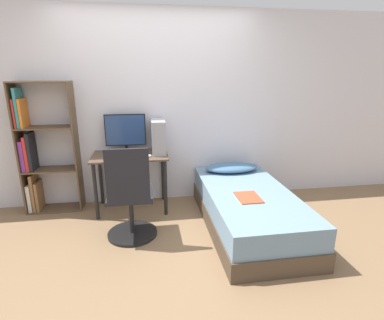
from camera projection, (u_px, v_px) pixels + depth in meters
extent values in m
plane|color=#846647|center=(169.00, 252.00, 2.97)|extent=(14.00, 14.00, 0.00)
cube|color=silver|center=(158.00, 109.00, 3.93)|extent=(8.00, 0.05, 2.50)
cube|color=brown|center=(130.00, 156.00, 3.73)|extent=(0.93, 0.57, 0.02)
cylinder|color=black|center=(96.00, 192.00, 3.55)|extent=(0.04, 0.04, 0.71)
cylinder|color=black|center=(165.00, 188.00, 3.67)|extent=(0.04, 0.04, 0.71)
cylinder|color=black|center=(101.00, 179.00, 4.00)|extent=(0.04, 0.04, 0.71)
cylinder|color=black|center=(163.00, 175.00, 4.12)|extent=(0.04, 0.04, 0.71)
cube|color=brown|center=(21.00, 150.00, 3.64)|extent=(0.02, 0.29, 1.62)
cube|color=brown|center=(77.00, 148.00, 3.74)|extent=(0.02, 0.29, 1.62)
cube|color=brown|center=(57.00, 208.00, 3.92)|extent=(0.64, 0.29, 0.02)
cube|color=brown|center=(52.00, 169.00, 3.77)|extent=(0.64, 0.29, 0.02)
cube|color=brown|center=(46.00, 127.00, 3.62)|extent=(0.64, 0.29, 0.02)
cube|color=brown|center=(40.00, 82.00, 3.47)|extent=(0.64, 0.29, 0.02)
cube|color=beige|center=(32.00, 197.00, 3.83)|extent=(0.04, 0.24, 0.35)
cube|color=brown|center=(35.00, 192.00, 3.81)|extent=(0.04, 0.24, 0.48)
cube|color=brown|center=(39.00, 195.00, 3.84)|extent=(0.03, 0.24, 0.38)
cube|color=#7A338E|center=(25.00, 155.00, 3.67)|extent=(0.04, 0.24, 0.38)
cube|color=red|center=(29.00, 153.00, 3.67)|extent=(0.03, 0.24, 0.43)
cube|color=black|center=(32.00, 151.00, 3.67)|extent=(0.04, 0.24, 0.47)
cube|color=red|center=(17.00, 113.00, 3.52)|extent=(0.02, 0.24, 0.34)
cube|color=teal|center=(20.00, 108.00, 3.51)|extent=(0.03, 0.24, 0.46)
cube|color=orange|center=(24.00, 113.00, 3.53)|extent=(0.03, 0.24, 0.34)
cylinder|color=black|center=(133.00, 233.00, 3.30)|extent=(0.54, 0.54, 0.03)
cylinder|color=black|center=(131.00, 214.00, 3.23)|extent=(0.05, 0.05, 0.43)
cube|color=black|center=(130.00, 194.00, 3.17)|extent=(0.47, 0.47, 0.04)
cube|color=black|center=(128.00, 176.00, 2.88)|extent=(0.42, 0.04, 0.53)
cube|color=#4C3D2D|center=(247.00, 218.00, 3.47)|extent=(0.95, 1.92, 0.20)
cube|color=#708EA8|center=(248.00, 201.00, 3.40)|extent=(0.92, 1.88, 0.24)
ellipsoid|color=teal|center=(232.00, 167.00, 4.02)|extent=(0.72, 0.36, 0.11)
cube|color=#B24C2D|center=(248.00, 197.00, 3.18)|extent=(0.24, 0.32, 0.01)
cylinder|color=black|center=(127.00, 151.00, 3.90)|extent=(0.17, 0.17, 0.01)
cylinder|color=black|center=(126.00, 147.00, 3.88)|extent=(0.04, 0.04, 0.08)
cube|color=black|center=(125.00, 130.00, 3.82)|extent=(0.51, 0.01, 0.40)
cube|color=navy|center=(125.00, 130.00, 3.81)|extent=(0.49, 0.01, 0.38)
cube|color=#33477A|center=(128.00, 157.00, 3.61)|extent=(0.40, 0.14, 0.02)
cube|color=#99999E|center=(158.00, 136.00, 3.78)|extent=(0.17, 0.42, 0.42)
ellipsoid|color=silver|center=(149.00, 156.00, 3.65)|extent=(0.06, 0.09, 0.02)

